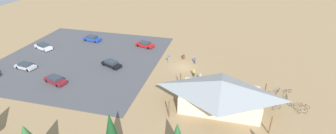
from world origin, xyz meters
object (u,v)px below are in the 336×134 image
Objects in this scene: bicycle_silver_by_bin at (277,108)px; car_red_second_row at (145,44)px; bicycle_yellow_edge_north at (267,93)px; bicycle_green_trailside at (287,98)px; visitor_crossing_yard at (195,60)px; bike_pavilion at (220,93)px; bicycle_teal_near_sign at (275,101)px; bicycle_blue_yard_left at (277,91)px; visitor_by_pavilion at (194,72)px; trash_bin at (183,57)px; lot_sign at (169,58)px; bicycle_white_lone_east at (302,112)px; bicycle_purple_back_row at (288,91)px; visitor_near_lot at (200,77)px; car_silver_by_curb at (25,66)px; car_maroon_inner_stall at (55,80)px; car_blue_mid_lot at (92,38)px; pine_center at (112,134)px; car_white_far_end at (43,46)px; car_black_near_entry at (111,64)px; bicycle_black_near_porch at (292,105)px; bicycle_red_mid_cluster at (304,106)px.

car_red_second_row is at bearing -33.40° from bicycle_silver_by_bin.
bicycle_silver_by_bin is 1.01× the size of bicycle_yellow_edge_north.
bicycle_green_trailside is 19.73m from visitor_crossing_yard.
bike_pavilion is 8.60× the size of bicycle_teal_near_sign.
bicycle_blue_yard_left is at bearing -105.41° from bicycle_teal_near_sign.
bicycle_blue_yard_left is 32.53m from car_red_second_row.
trash_bin is at bearing -64.37° from visitor_by_pavilion.
bike_pavilion is at bearing 10.78° from bicycle_silver_by_bin.
bicycle_white_lone_east is (-24.39, 11.29, -1.06)m from lot_sign.
bicycle_purple_back_row is 33.90m from car_red_second_row.
bicycle_teal_near_sign is (-20.53, 9.24, -1.05)m from lot_sign.
bicycle_yellow_edge_north is at bearing 24.44° from bicycle_purple_back_row.
car_silver_by_curb is at bearing 6.24° from visitor_near_lot.
car_blue_mid_lot is at bearing -79.31° from car_maroon_inner_stall.
pine_center is at bearing 45.85° from bicycle_yellow_edge_north.
car_maroon_inner_stall is 28.28m from visitor_crossing_yard.
visitor_by_pavilion is at bearing -5.93° from bicycle_purple_back_row.
bicycle_purple_back_row is 51.77m from car_silver_by_curb.
bike_pavilion is 10.08× the size of bicycle_yellow_edge_north.
visitor_by_pavilion is (-37.69, 4.18, 0.14)m from car_white_far_end.
bicycle_teal_near_sign is 0.35× the size of car_black_near_entry.
bicycle_purple_back_row is (-2.58, -3.55, 0.00)m from bicycle_teal_near_sign.
bicycle_white_lone_east is 1.00× the size of bicycle_blue_yard_left.
bicycle_silver_by_bin is 3.86m from bicycle_green_trailside.
lot_sign is at bearing -20.69° from bicycle_yellow_edge_north.
bike_pavilion is at bearing 24.50° from bicycle_green_trailside.
bicycle_blue_yard_left is 0.33× the size of car_red_second_row.
bicycle_black_near_porch is 51.69m from car_silver_by_curb.
car_white_far_end is (54.73, -5.95, 0.39)m from bicycle_purple_back_row.
bicycle_blue_yard_left is at bearing -149.77° from bicycle_yellow_edge_north.
trash_bin is at bearing -127.36° from lot_sign.
bike_pavilion reaches higher than bicycle_yellow_edge_north.
car_black_near_entry is 2.87× the size of visitor_crossing_yard.
bicycle_blue_yard_left is 0.94× the size of visitor_near_lot.
visitor_crossing_yard is (18.99, -13.03, 0.54)m from bicycle_white_lone_east.
car_black_near_entry is at bearing -12.47° from bicycle_silver_by_bin.
bicycle_black_near_porch is at bearing 160.40° from visitor_by_pavilion.
bicycle_purple_back_row is 0.91× the size of visitor_near_lot.
bicycle_white_lone_east is at bearing 178.41° from bicycle_silver_by_bin.
bicycle_red_mid_cluster is at bearing 114.96° from bicycle_purple_back_row.
visitor_near_lot reaches higher than car_silver_by_curb.
car_white_far_end is at bearing -6.21° from bicycle_purple_back_row.
bicycle_white_lone_east is at bearing 158.09° from visitor_by_pavilion.
car_red_second_row is at bearing -46.36° from bike_pavilion.
bicycle_yellow_edge_north is 0.87× the size of visitor_by_pavilion.
bicycle_teal_near_sign is at bearing 53.92° from bicycle_purple_back_row.
pine_center is at bearing 44.73° from bicycle_blue_yard_left.
bicycle_red_mid_cluster is at bearing 152.26° from car_red_second_row.
visitor_near_lot is (-15.56, 13.07, 0.20)m from car_red_second_row.
lot_sign is 25.25m from bicycle_black_near_porch.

